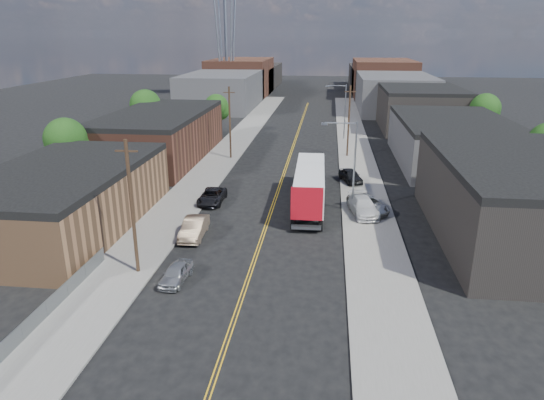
% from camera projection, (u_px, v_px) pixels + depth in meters
% --- Properties ---
extents(ground, '(260.00, 260.00, 0.00)m').
position_uv_depth(ground, '(296.00, 138.00, 81.86)').
color(ground, black).
rests_on(ground, ground).
extents(centerline, '(0.32, 120.00, 0.01)m').
position_uv_depth(centerline, '(288.00, 160.00, 67.77)').
color(centerline, gold).
rests_on(centerline, ground).
extents(sidewalk_left, '(5.00, 140.00, 0.15)m').
position_uv_depth(sidewalk_left, '(222.00, 158.00, 68.78)').
color(sidewalk_left, slate).
rests_on(sidewalk_left, ground).
extents(sidewalk_right, '(5.00, 140.00, 0.15)m').
position_uv_depth(sidewalk_right, '(357.00, 162.00, 66.71)').
color(sidewalk_right, slate).
rests_on(sidewalk_right, ground).
extents(warehouse_tan, '(12.00, 22.00, 5.60)m').
position_uv_depth(warehouse_tan, '(64.00, 198.00, 43.46)').
color(warehouse_tan, brown).
rests_on(warehouse_tan, ground).
extents(warehouse_brown, '(12.00, 26.00, 6.60)m').
position_uv_depth(warehouse_brown, '(160.00, 135.00, 67.72)').
color(warehouse_brown, '#542D21').
rests_on(warehouse_brown, ground).
extents(industrial_right_a, '(14.00, 22.00, 7.10)m').
position_uv_depth(industrial_right_a, '(524.00, 199.00, 40.73)').
color(industrial_right_a, black).
rests_on(industrial_right_a, ground).
extents(industrial_right_b, '(14.00, 24.00, 6.10)m').
position_uv_depth(industrial_right_b, '(452.00, 141.00, 65.32)').
color(industrial_right_b, '#3A3A3D').
rests_on(industrial_right_b, ground).
extents(industrial_right_c, '(14.00, 22.00, 7.60)m').
position_uv_depth(industrial_right_c, '(419.00, 108.00, 89.50)').
color(industrial_right_c, black).
rests_on(industrial_right_c, ground).
extents(skyline_left_a, '(16.00, 30.00, 8.00)m').
position_uv_depth(skyline_left_a, '(223.00, 90.00, 115.63)').
color(skyline_left_a, '#3A3A3D').
rests_on(skyline_left_a, ground).
extents(skyline_right_a, '(16.00, 30.00, 8.00)m').
position_uv_depth(skyline_right_a, '(393.00, 92.00, 111.26)').
color(skyline_right_a, '#3A3A3D').
rests_on(skyline_right_a, ground).
extents(skyline_left_b, '(16.00, 26.00, 10.00)m').
position_uv_depth(skyline_left_b, '(241.00, 77.00, 138.79)').
color(skyline_left_b, '#542D21').
rests_on(skyline_left_b, ground).
extents(skyline_right_b, '(16.00, 26.00, 10.00)m').
position_uv_depth(skyline_right_b, '(383.00, 79.00, 134.43)').
color(skyline_right_b, '#542D21').
rests_on(skyline_right_b, ground).
extents(skyline_left_c, '(16.00, 40.00, 7.00)m').
position_uv_depth(skyline_left_c, '(252.00, 77.00, 158.07)').
color(skyline_left_c, black).
rests_on(skyline_left_c, ground).
extents(skyline_right_c, '(16.00, 40.00, 7.00)m').
position_uv_depth(skyline_right_c, '(376.00, 78.00, 153.70)').
color(skyline_right_c, black).
rests_on(skyline_right_c, ground).
extents(streetlight_near, '(3.39, 0.25, 9.00)m').
position_uv_depth(streetlight_near, '(351.00, 159.00, 46.42)').
color(streetlight_near, gray).
rests_on(streetlight_near, ground).
extents(streetlight_far, '(3.39, 0.25, 9.00)m').
position_uv_depth(streetlight_far, '(343.00, 107.00, 79.30)').
color(streetlight_far, gray).
rests_on(streetlight_far, ground).
extents(utility_pole_left_near, '(1.60, 0.26, 10.00)m').
position_uv_depth(utility_pole_left_near, '(132.00, 207.00, 34.11)').
color(utility_pole_left_near, black).
rests_on(utility_pole_left_near, ground).
extents(utility_pole_left_far, '(1.60, 0.26, 10.00)m').
position_uv_depth(utility_pole_left_far, '(230.00, 122.00, 66.99)').
color(utility_pole_left_far, black).
rests_on(utility_pole_left_far, ground).
extents(utility_pole_right, '(1.60, 0.26, 10.00)m').
position_uv_depth(utility_pole_right, '(349.00, 121.00, 68.02)').
color(utility_pole_right, black).
rests_on(utility_pole_right, ground).
extents(chainlink_fence, '(0.05, 16.00, 1.22)m').
position_uv_depth(chainlink_fence, '(47.00, 309.00, 29.82)').
color(chainlink_fence, slate).
rests_on(chainlink_fence, ground).
extents(tree_left_near, '(4.85, 4.76, 7.91)m').
position_uv_depth(tree_left_near, '(67.00, 142.00, 54.61)').
color(tree_left_near, black).
rests_on(tree_left_near, ground).
extents(tree_left_mid, '(5.10, 5.04, 8.37)m').
position_uv_depth(tree_left_mid, '(146.00, 108.00, 78.00)').
color(tree_left_mid, black).
rests_on(tree_left_mid, ground).
extents(tree_left_far, '(4.35, 4.20, 6.97)m').
position_uv_depth(tree_left_far, '(217.00, 108.00, 83.78)').
color(tree_left_far, black).
rests_on(tree_left_far, ground).
extents(tree_right_far, '(4.85, 4.76, 7.91)m').
position_uv_depth(tree_right_far, '(485.00, 111.00, 76.90)').
color(tree_right_far, black).
rests_on(tree_right_far, ground).
extents(semi_truck, '(3.01, 16.31, 4.27)m').
position_uv_depth(semi_truck, '(310.00, 181.00, 49.59)').
color(semi_truck, silver).
rests_on(semi_truck, ground).
extents(car_left_a, '(1.86, 3.94, 1.30)m').
position_uv_depth(car_left_a, '(176.00, 273.00, 34.31)').
color(car_left_a, '#A2A4A7').
rests_on(car_left_a, ground).
extents(car_left_b, '(1.93, 5.08, 1.65)m').
position_uv_depth(car_left_b, '(194.00, 228.00, 41.88)').
color(car_left_b, '#7F6953').
rests_on(car_left_b, ground).
extents(car_left_c, '(2.40, 5.16, 1.43)m').
position_uv_depth(car_left_c, '(212.00, 196.00, 50.38)').
color(car_left_c, black).
rests_on(car_left_c, ground).
extents(car_right_lot_a, '(4.46, 5.84, 1.47)m').
position_uv_depth(car_right_lot_a, '(368.00, 204.00, 47.56)').
color(car_right_lot_a, '#ACB0B1').
rests_on(car_right_lot_a, sidewalk_right).
extents(car_right_lot_b, '(3.23, 5.85, 1.61)m').
position_uv_depth(car_right_lot_b, '(363.00, 206.00, 46.75)').
color(car_right_lot_b, silver).
rests_on(car_right_lot_b, sidewalk_right).
extents(car_right_lot_c, '(3.15, 4.79, 1.52)m').
position_uv_depth(car_right_lot_c, '(351.00, 176.00, 57.04)').
color(car_right_lot_c, black).
rests_on(car_right_lot_c, sidewalk_right).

